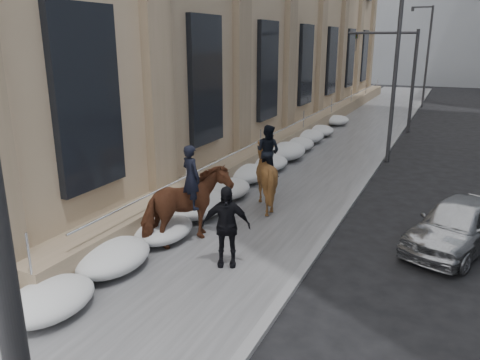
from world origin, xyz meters
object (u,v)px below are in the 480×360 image
(mounted_horse_right, at_px, (265,173))
(pedestrian, at_px, (226,226))
(mounted_horse_left, at_px, (187,205))
(car_silver, at_px, (458,225))

(mounted_horse_right, relative_size, pedestrian, 1.33)
(pedestrian, bearing_deg, mounted_horse_right, 77.25)
(mounted_horse_left, relative_size, car_silver, 0.66)
(mounted_horse_right, bearing_deg, mounted_horse_left, 89.22)
(mounted_horse_right, bearing_deg, pedestrian, 110.41)
(mounted_horse_right, xyz_separation_m, pedestrian, (0.74, -4.38, -0.12))
(pedestrian, bearing_deg, car_silver, 13.02)
(mounted_horse_left, xyz_separation_m, pedestrian, (1.50, -0.68, -0.09))
(mounted_horse_right, distance_m, car_silver, 5.91)
(mounted_horse_left, bearing_deg, mounted_horse_right, -77.70)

